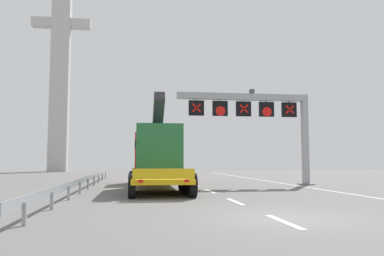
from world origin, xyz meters
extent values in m
plane|color=slate|center=(0.00, 0.00, 0.00)|extent=(112.00, 112.00, 0.00)
cube|color=silver|center=(-0.37, -0.67, 0.01)|extent=(0.20, 2.60, 0.01)
cube|color=silver|center=(-0.37, 4.65, 0.01)|extent=(0.20, 2.60, 0.01)
cube|color=silver|center=(-0.37, 9.98, 0.01)|extent=(0.20, 2.60, 0.01)
cube|color=silver|center=(-0.37, 15.30, 0.01)|extent=(0.20, 2.60, 0.01)
cube|color=silver|center=(-0.37, 20.63, 0.01)|extent=(0.20, 2.60, 0.01)
cube|color=silver|center=(-0.37, 25.95, 0.01)|extent=(0.20, 2.60, 0.01)
cube|color=silver|center=(-0.37, 31.28, 0.01)|extent=(0.20, 2.60, 0.01)
cube|color=silver|center=(-0.37, 36.61, 0.01)|extent=(0.20, 2.60, 0.01)
cube|color=silver|center=(-0.37, 41.93, 0.01)|extent=(0.20, 2.60, 0.01)
cube|color=silver|center=(-0.37, 47.26, 0.01)|extent=(0.20, 2.60, 0.01)
cube|color=silver|center=(6.20, 12.00, 0.01)|extent=(0.20, 63.00, 0.01)
cube|color=#9EA0A5|center=(7.29, 14.89, 3.14)|extent=(0.40, 0.40, 6.28)
cube|color=slate|center=(7.29, 14.89, 0.04)|extent=(0.90, 0.90, 0.08)
cube|color=#9EA0A5|center=(2.89, 14.89, 6.03)|extent=(9.20, 0.44, 0.44)
cube|color=#4C4C51|center=(3.49, 14.89, 6.43)|extent=(0.28, 0.40, 0.28)
cube|color=black|center=(6.16, 14.89, 5.20)|extent=(1.03, 0.24, 1.02)
cube|color=#9EA0A5|center=(6.16, 14.89, 5.76)|extent=(0.08, 0.08, 0.16)
cube|color=red|center=(6.16, 14.76, 5.20)|extent=(0.62, 0.02, 0.62)
cube|color=red|center=(6.16, 14.76, 5.20)|extent=(0.62, 0.02, 0.62)
cube|color=black|center=(4.53, 14.89, 5.20)|extent=(1.03, 0.24, 1.02)
cube|color=#9EA0A5|center=(4.53, 14.89, 5.76)|extent=(0.08, 0.08, 0.16)
cone|color=red|center=(4.53, 14.76, 5.02)|extent=(0.66, 0.02, 0.66)
cube|color=black|center=(2.89, 14.89, 5.20)|extent=(1.03, 0.24, 1.02)
cube|color=#9EA0A5|center=(2.89, 14.89, 5.76)|extent=(0.08, 0.08, 0.16)
cube|color=red|center=(2.89, 14.76, 5.20)|extent=(0.62, 0.02, 0.62)
cube|color=red|center=(2.89, 14.76, 5.20)|extent=(0.62, 0.02, 0.62)
cube|color=black|center=(1.25, 14.89, 5.20)|extent=(1.03, 0.24, 1.02)
cube|color=#9EA0A5|center=(1.25, 14.89, 5.76)|extent=(0.08, 0.08, 0.16)
cone|color=red|center=(1.25, 14.76, 5.02)|extent=(0.66, 0.02, 0.66)
cube|color=black|center=(-0.39, 14.89, 5.20)|extent=(1.03, 0.24, 1.02)
cube|color=#9EA0A5|center=(-0.39, 14.89, 5.76)|extent=(0.08, 0.08, 0.16)
cube|color=red|center=(-0.39, 14.76, 5.20)|extent=(0.62, 0.02, 0.62)
cube|color=red|center=(-0.39, 14.76, 5.20)|extent=(0.62, 0.02, 0.62)
cube|color=yellow|center=(-3.18, 11.10, 0.73)|extent=(2.80, 10.40, 0.24)
cube|color=yellow|center=(-3.18, 5.82, 1.10)|extent=(2.66, 0.08, 0.44)
cylinder|color=black|center=(-4.53, 6.60, 0.55)|extent=(0.32, 1.10, 1.10)
cylinder|color=black|center=(-1.83, 6.60, 0.55)|extent=(0.32, 1.10, 1.10)
cylinder|color=black|center=(-4.53, 7.65, 0.55)|extent=(0.32, 1.10, 1.10)
cylinder|color=black|center=(-1.83, 7.65, 0.55)|extent=(0.32, 1.10, 1.10)
cylinder|color=black|center=(-4.53, 8.70, 0.55)|extent=(0.32, 1.10, 1.10)
cylinder|color=black|center=(-1.83, 8.70, 0.55)|extent=(0.32, 1.10, 1.10)
cylinder|color=black|center=(-4.53, 9.75, 0.55)|extent=(0.32, 1.10, 1.10)
cylinder|color=black|center=(-1.83, 9.75, 0.55)|extent=(0.32, 1.10, 1.10)
cylinder|color=black|center=(-4.53, 10.80, 0.55)|extent=(0.32, 1.10, 1.10)
cylinder|color=black|center=(-1.83, 10.80, 0.55)|extent=(0.32, 1.10, 1.10)
cube|color=red|center=(-3.18, 18.20, 2.10)|extent=(2.58, 3.20, 3.10)
cube|color=black|center=(-3.18, 18.20, 2.80)|extent=(2.61, 3.22, 0.60)
cylinder|color=black|center=(-4.47, 19.08, 0.55)|extent=(0.34, 1.10, 1.10)
cylinder|color=black|center=(-1.90, 19.08, 0.55)|extent=(0.34, 1.10, 1.10)
cylinder|color=black|center=(-4.47, 17.08, 0.55)|extent=(0.34, 1.10, 1.10)
cylinder|color=black|center=(-1.90, 17.08, 0.55)|extent=(0.34, 1.10, 1.10)
cube|color=#236638|center=(-3.18, 11.50, 2.20)|extent=(2.38, 5.72, 2.70)
cube|color=#2D2D33|center=(-3.18, 10.64, 4.15)|extent=(0.56, 2.94, 2.29)
cube|color=red|center=(-4.16, 5.78, 0.80)|extent=(0.20, 0.06, 0.12)
cube|color=red|center=(-2.20, 5.78, 0.80)|extent=(0.20, 0.06, 0.12)
cube|color=#999EA3|center=(-7.22, 12.84, 0.60)|extent=(0.04, 29.67, 0.32)
cube|color=#999EA3|center=(-7.16, -0.35, 0.30)|extent=(0.10, 0.10, 0.60)
cube|color=#999EA3|center=(-7.16, 2.95, 0.30)|extent=(0.10, 0.10, 0.60)
cube|color=#999EA3|center=(-7.16, 6.24, 0.30)|extent=(0.10, 0.10, 0.60)
cube|color=#999EA3|center=(-7.16, 9.54, 0.30)|extent=(0.10, 0.10, 0.60)
cube|color=#999EA3|center=(-7.16, 12.84, 0.30)|extent=(0.10, 0.10, 0.60)
cube|color=#999EA3|center=(-7.16, 16.13, 0.30)|extent=(0.10, 0.10, 0.60)
cube|color=#999EA3|center=(-7.16, 19.43, 0.30)|extent=(0.10, 0.10, 0.60)
cube|color=#999EA3|center=(-7.16, 22.73, 0.30)|extent=(0.10, 0.10, 0.60)
cube|color=#999EA3|center=(-7.16, 26.03, 0.30)|extent=(0.10, 0.10, 0.60)
cube|color=#B7B7B2|center=(-16.42, 51.95, 18.91)|extent=(2.80, 2.00, 37.82)
cube|color=#B7B7B2|center=(-16.42, 51.95, 23.45)|extent=(9.00, 1.60, 1.40)
camera|label=1|loc=(-4.34, -10.99, 1.66)|focal=36.62mm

